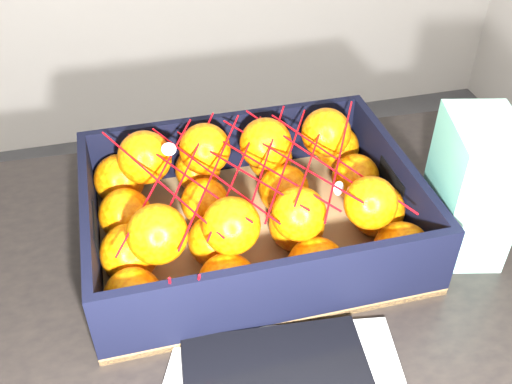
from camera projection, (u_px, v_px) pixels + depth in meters
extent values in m
cube|color=black|center=(233.00, 322.00, 0.76)|extent=(1.23, 0.85, 0.04)
cylinder|color=black|center=(435.00, 260.00, 1.37)|extent=(0.06, 0.06, 0.71)
cube|color=olive|center=(251.00, 235.00, 0.85)|extent=(0.45, 0.34, 0.01)
cube|color=black|center=(227.00, 145.00, 0.94)|extent=(0.45, 0.01, 0.11)
cube|color=black|center=(283.00, 295.00, 0.70)|extent=(0.45, 0.01, 0.11)
cube|color=black|center=(92.00, 235.00, 0.78)|extent=(0.01, 0.31, 0.11)
cube|color=black|center=(395.00, 185.00, 0.86)|extent=(0.01, 0.31, 0.11)
sphere|color=orange|center=(133.00, 297.00, 0.71)|extent=(0.07, 0.07, 0.07)
sphere|color=orange|center=(130.00, 253.00, 0.76)|extent=(0.08, 0.08, 0.08)
sphere|color=orange|center=(125.00, 214.00, 0.82)|extent=(0.07, 0.07, 0.07)
sphere|color=orange|center=(120.00, 179.00, 0.88)|extent=(0.08, 0.08, 0.08)
sphere|color=orange|center=(228.00, 283.00, 0.72)|extent=(0.07, 0.07, 0.07)
sphere|color=orange|center=(214.00, 241.00, 0.78)|extent=(0.07, 0.07, 0.07)
sphere|color=orange|center=(205.00, 202.00, 0.84)|extent=(0.07, 0.07, 0.07)
sphere|color=orange|center=(198.00, 170.00, 0.90)|extent=(0.07, 0.07, 0.07)
sphere|color=orange|center=(316.00, 267.00, 0.74)|extent=(0.08, 0.08, 0.08)
sphere|color=orange|center=(297.00, 224.00, 0.81)|extent=(0.08, 0.08, 0.08)
sphere|color=orange|center=(284.00, 189.00, 0.86)|extent=(0.07, 0.07, 0.07)
sphere|color=orange|center=(270.00, 157.00, 0.93)|extent=(0.07, 0.07, 0.07)
sphere|color=orange|center=(402.00, 251.00, 0.77)|extent=(0.08, 0.08, 0.08)
sphere|color=orange|center=(377.00, 210.00, 0.83)|extent=(0.08, 0.08, 0.08)
sphere|color=orange|center=(355.00, 177.00, 0.89)|extent=(0.07, 0.07, 0.07)
sphere|color=orange|center=(337.00, 147.00, 0.95)|extent=(0.07, 0.07, 0.07)
sphere|color=orange|center=(157.00, 234.00, 0.71)|extent=(0.07, 0.07, 0.07)
sphere|color=orange|center=(145.00, 157.00, 0.83)|extent=(0.08, 0.08, 0.08)
sphere|color=orange|center=(231.00, 226.00, 0.72)|extent=(0.07, 0.07, 0.07)
sphere|color=orange|center=(205.00, 149.00, 0.84)|extent=(0.07, 0.07, 0.07)
sphere|color=orange|center=(299.00, 214.00, 0.74)|extent=(0.07, 0.07, 0.07)
sphere|color=orange|center=(266.00, 144.00, 0.85)|extent=(0.08, 0.08, 0.08)
sphere|color=orange|center=(371.00, 203.00, 0.75)|extent=(0.07, 0.07, 0.07)
sphere|color=orange|center=(326.00, 133.00, 0.88)|extent=(0.07, 0.07, 0.07)
cylinder|color=red|center=(158.00, 180.00, 0.75)|extent=(0.13, 0.23, 0.02)
cylinder|color=red|center=(184.00, 174.00, 0.76)|extent=(0.13, 0.23, 0.01)
cylinder|color=red|center=(210.00, 172.00, 0.77)|extent=(0.13, 0.23, 0.01)
cylinder|color=red|center=(237.00, 167.00, 0.78)|extent=(0.13, 0.23, 0.02)
cylinder|color=red|center=(265.00, 166.00, 0.77)|extent=(0.13, 0.23, 0.02)
cylinder|color=red|center=(287.00, 158.00, 0.79)|extent=(0.13, 0.23, 0.01)
cylinder|color=red|center=(311.00, 155.00, 0.80)|extent=(0.13, 0.23, 0.02)
cylinder|color=red|center=(339.00, 161.00, 0.80)|extent=(0.13, 0.23, 0.02)
cylinder|color=red|center=(158.00, 180.00, 0.75)|extent=(0.13, 0.23, 0.02)
cylinder|color=red|center=(184.00, 175.00, 0.77)|extent=(0.13, 0.23, 0.03)
cylinder|color=red|center=(212.00, 175.00, 0.76)|extent=(0.13, 0.23, 0.02)
cylinder|color=red|center=(237.00, 171.00, 0.78)|extent=(0.13, 0.23, 0.01)
cylinder|color=red|center=(263.00, 168.00, 0.78)|extent=(0.13, 0.23, 0.04)
cylinder|color=red|center=(287.00, 160.00, 0.79)|extent=(0.13, 0.23, 0.00)
cylinder|color=red|center=(312.00, 154.00, 0.79)|extent=(0.13, 0.23, 0.04)
cylinder|color=red|center=(340.00, 155.00, 0.79)|extent=(0.13, 0.23, 0.02)
cylinder|color=red|center=(171.00, 294.00, 0.67)|extent=(0.00, 0.03, 0.09)
cylinder|color=red|center=(197.00, 289.00, 0.67)|extent=(0.01, 0.04, 0.08)
cube|color=white|center=(471.00, 187.00, 0.79)|extent=(0.12, 0.15, 0.20)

